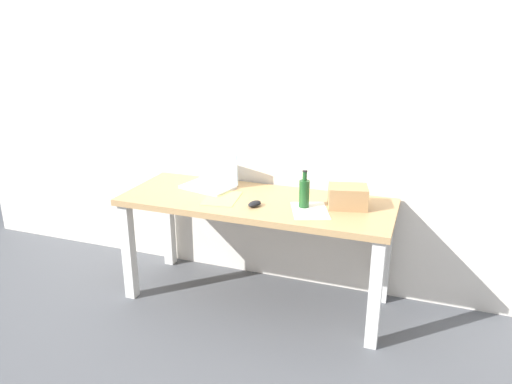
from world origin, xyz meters
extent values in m
plane|color=#515459|center=(0.00, 0.00, 0.00)|extent=(8.00, 8.00, 0.00)
cube|color=silver|center=(0.00, 0.39, 1.30)|extent=(5.20, 0.08, 2.60)
cube|color=tan|center=(0.00, 0.00, 0.70)|extent=(1.75, 0.65, 0.04)
cube|color=silver|center=(-0.81, -0.27, 0.34)|extent=(0.07, 0.07, 0.68)
cube|color=silver|center=(0.81, -0.27, 0.34)|extent=(0.07, 0.07, 0.68)
cube|color=silver|center=(-0.81, 0.27, 0.34)|extent=(0.07, 0.07, 0.68)
cube|color=silver|center=(0.81, 0.27, 0.34)|extent=(0.07, 0.07, 0.68)
cube|color=silver|center=(-0.39, 0.10, 0.73)|extent=(0.38, 0.30, 0.02)
cube|color=silver|center=(-0.36, 0.21, 0.85)|extent=(0.33, 0.10, 0.22)
cylinder|color=#1E5123|center=(0.32, -0.03, 0.81)|extent=(0.06, 0.06, 0.17)
cylinder|color=#1E5123|center=(0.32, -0.03, 0.92)|extent=(0.03, 0.03, 0.06)
cylinder|color=black|center=(0.32, -0.03, 0.95)|extent=(0.03, 0.03, 0.01)
ellipsoid|color=black|center=(0.04, -0.12, 0.74)|extent=(0.09, 0.11, 0.03)
cube|color=tan|center=(0.57, 0.06, 0.79)|extent=(0.27, 0.23, 0.13)
cube|color=white|center=(0.38, -0.08, 0.72)|extent=(0.30, 0.35, 0.00)
cube|color=#F4E06B|center=(-0.21, -0.06, 0.72)|extent=(0.25, 0.32, 0.00)
camera|label=1|loc=(1.02, -2.79, 1.79)|focal=34.49mm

